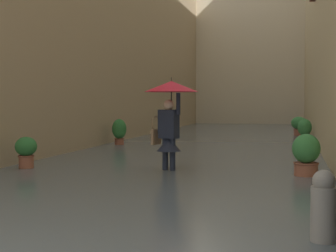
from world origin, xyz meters
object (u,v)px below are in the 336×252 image
Objects in this scene: potted_plant_far_left at (299,126)px; mooring_bollard at (323,212)px; potted_plant_near_left at (305,130)px; potted_plant_mid_right at (119,131)px; person_wading at (170,106)px; potted_plant_mid_left at (306,156)px; potted_plant_near_right at (26,152)px.

mooring_bollard is (0.01, 15.93, -0.11)m from potted_plant_far_left.
potted_plant_near_left is at bearing 92.56° from potted_plant_far_left.
potted_plant_mid_right is 1.13× the size of mooring_bollard.
person_wading reaches higher than potted_plant_mid_left.
potted_plant_near_right is (3.03, 0.41, -0.98)m from person_wading.
potted_plant_mid_left is 8.25m from potted_plant_near_left.
potted_plant_mid_left is 11.41m from potted_plant_far_left.
person_wading reaches higher than potted_plant_near_right.
person_wading reaches higher than potted_plant_far_left.
potted_plant_near_right is 0.85× the size of potted_plant_near_left.
potted_plant_near_right is at bearing 7.63° from person_wading.
person_wading is 2.19× the size of potted_plant_mid_left.
mooring_bollard is (-5.75, 10.05, -0.13)m from potted_plant_mid_right.
potted_plant_far_left is 0.94× the size of potted_plant_mid_right.
mooring_bollard is at bearing 89.96° from potted_plant_far_left.
potted_plant_near_right is 5.71m from potted_plant_mid_left.
potted_plant_near_right is 0.93× the size of mooring_bollard.
potted_plant_far_left is at bearing -134.44° from potted_plant_mid_right.
potted_plant_mid_left is at bearing -176.73° from potted_plant_near_right.
mooring_bollard is (-0.03, 4.52, -0.07)m from potted_plant_mid_left.
potted_plant_near_left is (-0.19, -8.25, 0.03)m from potted_plant_mid_left.
potted_plant_near_right is at bearing 63.90° from potted_plant_far_left.
potted_plant_near_left is at bearing -124.48° from potted_plant_near_right.
person_wading is at bearing 119.22° from potted_plant_mid_right.
potted_plant_mid_left is 0.95× the size of potted_plant_mid_right.
potted_plant_near_right is at bearing -36.15° from mooring_bollard.
potted_plant_mid_right is (5.91, 2.72, 0.04)m from potted_plant_near_left.
potted_plant_far_left is (0.14, -3.16, 0.01)m from potted_plant_near_left.
potted_plant_mid_right is (5.77, 5.88, 0.02)m from potted_plant_far_left.
potted_plant_mid_left is 1.02× the size of potted_plant_far_left.
potted_plant_near_left reaches higher than potted_plant_mid_left.
potted_plant_mid_right reaches higher than mooring_bollard.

